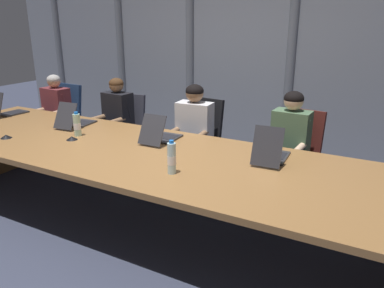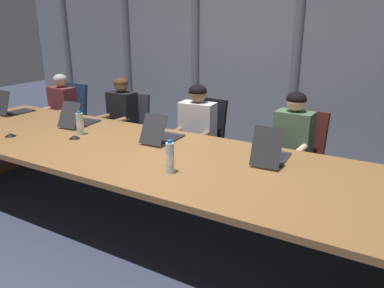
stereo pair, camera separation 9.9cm
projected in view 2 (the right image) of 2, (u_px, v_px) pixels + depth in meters
The scene contains 19 objects.
ground_plane at pixel (145, 221), 3.63m from camera, with size 16.50×16.50×0.00m, color #383D51.
conference_table at pixel (142, 163), 3.44m from camera, with size 5.14×1.42×0.73m.
curtain_backdrop at pixel (246, 61), 5.17m from camera, with size 8.25×0.17×2.63m.
laptop_left_end at pixel (14, 109), 4.72m from camera, with size 0.24×0.42×0.30m.
laptop_left_mid at pixel (80, 120), 4.21m from camera, with size 0.28×0.48×0.28m.
laptop_center at pixel (163, 135), 3.66m from camera, with size 0.26×0.46×0.28m.
laptop_right_mid at pixel (271, 154), 3.12m from camera, with size 0.26×0.47×0.32m.
office_chair_left_end at pixel (69, 126), 5.50m from camera, with size 0.60×0.60×0.97m.
office_chair_left_mid at pixel (129, 139), 4.97m from camera, with size 0.60×0.60×0.92m.
office_chair_center at pixel (201, 151), 4.45m from camera, with size 0.60×0.60×0.98m.
office_chair_right_mid at pixel (296, 170), 3.91m from camera, with size 0.60×0.60×0.97m.
person_left_end at pixel (58, 110), 5.28m from camera, with size 0.42×0.57×1.14m.
person_left_mid at pixel (118, 119), 4.76m from camera, with size 0.40×0.57×1.17m.
person_center at pixel (194, 129), 4.23m from camera, with size 0.43×0.56×1.17m.
person_right_mid at pixel (290, 145), 3.70m from camera, with size 0.39×0.56×1.19m.
water_bottle_primary at pixel (170, 158), 2.86m from camera, with size 0.07×0.07×0.27m.
water_bottle_secondary at pixel (80, 124), 3.83m from camera, with size 0.07×0.07×0.25m.
conference_mic_left_side at pixel (10, 135), 3.80m from camera, with size 0.11×0.11×0.04m, color black.
conference_mic_middle at pixel (74, 137), 3.73m from camera, with size 0.11×0.11×0.04m, color black.
Camera 2 is at (2.01, -2.55, 1.85)m, focal length 35.13 mm.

